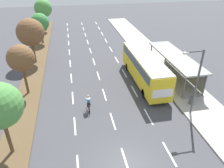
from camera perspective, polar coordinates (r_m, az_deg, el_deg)
The scene contains 15 objects.
ground_plane at distance 16.73m, azimuth 4.00°, elevation -20.81°, with size 140.00×140.00×0.00m, color #424247.
median_strip at distance 33.25m, azimuth -19.35°, elevation 5.03°, with size 2.60×52.00×0.12m, color brown.
sidewalk_right at distance 35.11m, azimuth 10.32°, elevation 7.56°, with size 4.50×52.00×0.15m, color #ADAAA3.
lane_divider_left at distance 32.31m, azimuth -11.02°, elevation 5.39°, with size 0.14×49.77×0.01m.
lane_divider_center at distance 32.46m, azimuth -4.82°, elevation 5.96°, with size 0.14×49.77×0.01m.
lane_divider_right at distance 32.98m, azimuth 1.26°, elevation 6.45°, with size 0.14×49.77×0.01m.
bus_shelter at distance 28.11m, azimuth 16.65°, elevation 5.10°, with size 2.90×10.86×2.86m.
bus at distance 26.13m, azimuth 8.57°, elevation 4.68°, with size 2.54×11.29×3.37m.
cyclist at distance 21.36m, azimuth -6.20°, elevation -5.17°, with size 0.46×1.82×1.71m.
median_tree_second at distance 24.26m, azimuth -22.99°, elevation 6.26°, with size 2.83×2.83×5.58m.
median_tree_third at distance 32.46m, azimuth -20.79°, elevation 12.65°, with size 3.79×3.79×6.30m.
median_tree_fourth at distance 41.08m, azimuth -18.57°, elevation 15.18°, with size 3.17×3.17×5.27m.
median_tree_fifth at distance 49.54m, azimuth -17.79°, elevation 18.56°, with size 3.63×3.63×6.38m.
streetlight at distance 20.43m, azimuth 21.34°, elevation 1.24°, with size 1.91×0.24×6.50m.
trash_bin at distance 23.55m, azimuth 20.35°, elevation -4.08°, with size 0.52×0.52×0.85m, color #4C4C51.
Camera 1 is at (-3.17, -10.27, 12.83)m, focal length 34.53 mm.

